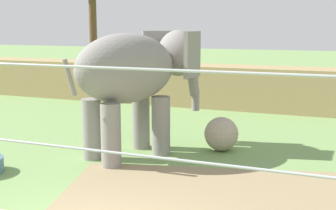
{
  "coord_description": "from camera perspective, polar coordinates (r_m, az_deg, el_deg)",
  "views": [
    {
      "loc": [
        3.67,
        -5.62,
        3.36
      ],
      "look_at": [
        -0.45,
        4.74,
        1.4
      ],
      "focal_mm": 48.14,
      "sensor_mm": 36.0,
      "label": 1
    }
  ],
  "objects": [
    {
      "name": "dirt_patch",
      "position": [
        8.73,
        6.5,
        -12.72
      ],
      "size": [
        7.38,
        6.23,
        0.01
      ],
      "primitive_type": "cube",
      "rotation": [
        0.0,
        0.0,
        0.25
      ],
      "color": "#937F5B",
      "rests_on": "ground"
    },
    {
      "name": "embankment_wall",
      "position": [
        18.82,
        10.25,
        2.18
      ],
      "size": [
        36.0,
        1.8,
        1.73
      ],
      "primitive_type": "cube",
      "color": "tan",
      "rests_on": "ground"
    },
    {
      "name": "enrichment_ball",
      "position": [
        12.36,
        6.77,
        -3.66
      ],
      "size": [
        0.93,
        0.93,
        0.93
      ],
      "primitive_type": "sphere",
      "color": "tan",
      "rests_on": "ground"
    },
    {
      "name": "elephant",
      "position": [
        11.68,
        -3.99,
        4.03
      ],
      "size": [
        2.95,
        4.04,
        3.26
      ],
      "color": "gray",
      "rests_on": "ground"
    }
  ]
}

